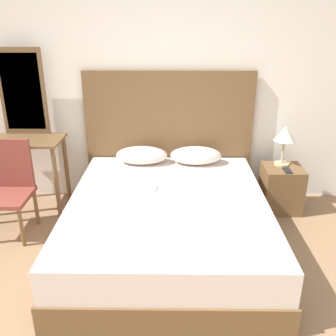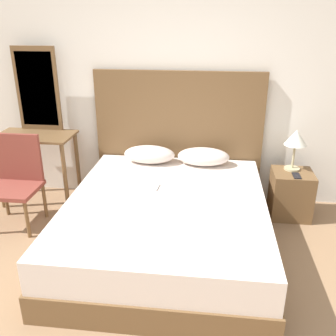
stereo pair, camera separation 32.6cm
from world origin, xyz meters
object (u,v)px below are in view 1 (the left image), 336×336
object	(u,v)px
vanity_desk	(24,154)
chair	(6,183)
nightstand	(281,188)
phone_on_nightstand	(287,170)
phone_on_bed	(153,188)
bed	(168,224)
table_lamp	(285,136)

from	to	relation	value
vanity_desk	chair	bearing A→B (deg)	-93.26
nightstand	chair	bearing A→B (deg)	-170.75
nightstand	phone_on_nightstand	xyz separation A→B (m)	(0.01, -0.10, 0.25)
phone_on_nightstand	vanity_desk	size ratio (longest dim) A/B	0.18
phone_on_bed	vanity_desk	world-z (taller)	vanity_desk
bed	vanity_desk	distance (m)	1.75
table_lamp	vanity_desk	distance (m)	2.75
bed	phone_on_bed	distance (m)	0.36
phone_on_bed	table_lamp	bearing A→B (deg)	24.86
nightstand	vanity_desk	distance (m)	2.78
phone_on_nightstand	vanity_desk	distance (m)	2.76
bed	phone_on_bed	bearing A→B (deg)	122.81
phone_on_bed	phone_on_nightstand	size ratio (longest dim) A/B	1.04
bed	phone_on_nightstand	xyz separation A→B (m)	(1.23, 0.67, 0.25)
nightstand	bed	bearing A→B (deg)	-147.99
bed	vanity_desk	bearing A→B (deg)	153.47
table_lamp	phone_on_nightstand	world-z (taller)	table_lamp
bed	nightstand	world-z (taller)	bed
phone_on_nightstand	phone_on_bed	bearing A→B (deg)	-161.70
chair	phone_on_bed	bearing A→B (deg)	-3.94
phone_on_bed	bed	bearing A→B (deg)	-57.19
phone_on_nightstand	chair	bearing A→B (deg)	-172.74
phone_on_bed	vanity_desk	bearing A→B (deg)	158.44
table_lamp	chair	bearing A→B (deg)	-169.18
bed	chair	world-z (taller)	chair
bed	phone_on_bed	xyz separation A→B (m)	(-0.14, 0.21, 0.26)
phone_on_bed	vanity_desk	distance (m)	1.50
vanity_desk	bed	bearing A→B (deg)	-26.53
bed	nightstand	size ratio (longest dim) A/B	4.20
bed	nightstand	distance (m)	1.44
bed	chair	size ratio (longest dim) A/B	2.29
phone_on_nightstand	chair	xyz separation A→B (m)	(-2.79, -0.35, 0.00)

